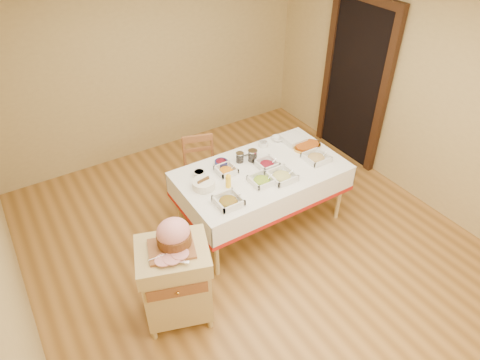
% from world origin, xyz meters
% --- Properties ---
extents(room_shell, '(5.00, 5.00, 5.00)m').
position_xyz_m(room_shell, '(0.00, 0.00, 1.30)').
color(room_shell, olive).
rests_on(room_shell, ground).
extents(doorway, '(0.09, 1.10, 2.20)m').
position_xyz_m(doorway, '(2.20, 0.90, 1.11)').
color(doorway, black).
rests_on(doorway, ground).
extents(dining_table, '(1.82, 1.02, 0.76)m').
position_xyz_m(dining_table, '(0.30, 0.30, 0.60)').
color(dining_table, tan).
rests_on(dining_table, ground).
extents(butcher_cart, '(0.74, 0.68, 0.86)m').
position_xyz_m(butcher_cart, '(-1.06, -0.35, 0.49)').
color(butcher_cart, tan).
rests_on(butcher_cart, ground).
extents(dining_chair, '(0.49, 0.48, 0.88)m').
position_xyz_m(dining_chair, '(-0.09, 1.00, 0.45)').
color(dining_chair, brown).
rests_on(dining_chair, ground).
extents(ham_on_board, '(0.40, 0.39, 0.27)m').
position_xyz_m(ham_on_board, '(-1.02, -0.32, 0.98)').
color(ham_on_board, brown).
rests_on(ham_on_board, butcher_cart).
extents(serving_dish_a, '(0.25, 0.25, 0.11)m').
position_xyz_m(serving_dish_a, '(-0.30, 0.00, 0.79)').
color(serving_dish_a, silver).
rests_on(serving_dish_a, dining_table).
extents(serving_dish_b, '(0.23, 0.23, 0.09)m').
position_xyz_m(serving_dish_b, '(0.17, 0.11, 0.79)').
color(serving_dish_b, silver).
rests_on(serving_dish_b, dining_table).
extents(serving_dish_c, '(0.26, 0.26, 0.11)m').
position_xyz_m(serving_dish_c, '(0.38, 0.06, 0.79)').
color(serving_dish_c, silver).
rests_on(serving_dish_c, dining_table).
extents(serving_dish_d, '(0.25, 0.25, 0.10)m').
position_xyz_m(serving_dish_d, '(0.92, 0.13, 0.79)').
color(serving_dish_d, silver).
rests_on(serving_dish_d, dining_table).
extents(serving_dish_e, '(0.21, 0.20, 0.10)m').
position_xyz_m(serving_dish_e, '(-0.05, 0.46, 0.79)').
color(serving_dish_e, silver).
rests_on(serving_dish_e, dining_table).
extents(serving_dish_f, '(0.22, 0.21, 0.10)m').
position_xyz_m(serving_dish_f, '(0.38, 0.32, 0.79)').
color(serving_dish_f, silver).
rests_on(serving_dish_f, dining_table).
extents(small_bowl_left, '(0.13, 0.13, 0.06)m').
position_xyz_m(small_bowl_left, '(-0.32, 0.56, 0.79)').
color(small_bowl_left, silver).
rests_on(small_bowl_left, dining_table).
extents(small_bowl_mid, '(0.14, 0.14, 0.06)m').
position_xyz_m(small_bowl_mid, '(-0.03, 0.60, 0.79)').
color(small_bowl_mid, navy).
rests_on(small_bowl_mid, dining_table).
extents(small_bowl_right, '(0.11, 0.11, 0.06)m').
position_xyz_m(small_bowl_right, '(0.59, 0.68, 0.79)').
color(small_bowl_right, silver).
rests_on(small_bowl_right, dining_table).
extents(bowl_white_imported, '(0.17, 0.17, 0.04)m').
position_xyz_m(bowl_white_imported, '(0.32, 0.68, 0.78)').
color(bowl_white_imported, silver).
rests_on(bowl_white_imported, dining_table).
extents(bowl_small_imported, '(0.18, 0.18, 0.04)m').
position_xyz_m(bowl_small_imported, '(0.80, 0.70, 0.78)').
color(bowl_small_imported, silver).
rests_on(bowl_small_imported, dining_table).
extents(preserve_jar_left, '(0.09, 0.09, 0.12)m').
position_xyz_m(preserve_jar_left, '(0.18, 0.56, 0.81)').
color(preserve_jar_left, silver).
rests_on(preserve_jar_left, dining_table).
extents(preserve_jar_right, '(0.11, 0.11, 0.14)m').
position_xyz_m(preserve_jar_right, '(0.31, 0.50, 0.82)').
color(preserve_jar_right, silver).
rests_on(preserve_jar_right, dining_table).
extents(mustard_bottle, '(0.06, 0.06, 0.18)m').
position_xyz_m(mustard_bottle, '(-0.16, 0.24, 0.84)').
color(mustard_bottle, yellow).
rests_on(mustard_bottle, dining_table).
extents(bread_basket, '(0.23, 0.23, 0.10)m').
position_xyz_m(bread_basket, '(-0.38, 0.36, 0.80)').
color(bread_basket, white).
rests_on(bread_basket, dining_table).
extents(plate_stack, '(0.24, 0.24, 0.07)m').
position_xyz_m(plate_stack, '(0.94, 0.57, 0.80)').
color(plate_stack, silver).
rests_on(plate_stack, dining_table).
extents(brass_platter, '(0.35, 0.25, 0.05)m').
position_xyz_m(brass_platter, '(1.00, 0.38, 0.78)').
color(brass_platter, gold).
rests_on(brass_platter, dining_table).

